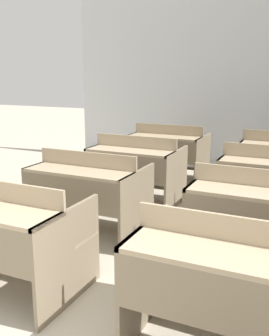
{
  "coord_description": "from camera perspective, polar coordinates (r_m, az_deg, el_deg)",
  "views": [
    {
      "loc": [
        1.16,
        -0.85,
        1.61
      ],
      "look_at": [
        -0.35,
        2.37,
        0.75
      ],
      "focal_mm": 42.0,
      "sensor_mm": 36.0,
      "label": 1
    }
  ],
  "objects": [
    {
      "name": "bench_front_right",
      "position": [
        2.39,
        13.33,
        -15.69
      ],
      "size": [
        1.09,
        0.78,
        0.86
      ],
      "color": "#7E6E57",
      "rests_on": "ground_plane"
    },
    {
      "name": "bench_third_left",
      "position": [
        4.96,
        0.18,
        0.14
      ],
      "size": [
        1.09,
        0.78,
        0.86
      ],
      "color": "#81725B",
      "rests_on": "ground_plane"
    },
    {
      "name": "bench_second_right",
      "position": [
        3.47,
        17.3,
        -6.49
      ],
      "size": [
        1.09,
        0.78,
        0.86
      ],
      "color": "#80715A",
      "rests_on": "ground_plane"
    },
    {
      "name": "wall_back",
      "position": [
        6.89,
        15.73,
        11.93
      ],
      "size": [
        6.23,
        0.06,
        2.94
      ],
      "color": "silver",
      "rests_on": "ground_plane"
    },
    {
      "name": "bench_front_left",
      "position": [
        3.11,
        -18.12,
        -8.91
      ],
      "size": [
        1.09,
        0.78,
        0.86
      ],
      "color": "#7E6F58",
      "rests_on": "ground_plane"
    },
    {
      "name": "bench_back_left",
      "position": [
        6.04,
        4.92,
        2.54
      ],
      "size": [
        1.09,
        0.78,
        0.86
      ],
      "color": "#796A53",
      "rests_on": "ground_plane"
    },
    {
      "name": "bench_second_left",
      "position": [
        4.0,
        -6.73,
        -3.26
      ],
      "size": [
        1.09,
        0.78,
        0.86
      ],
      "color": "#7D6E57",
      "rests_on": "ground_plane"
    }
  ]
}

